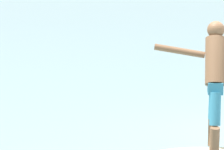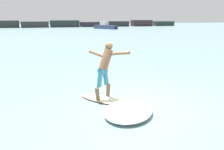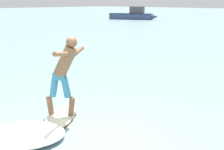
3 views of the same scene
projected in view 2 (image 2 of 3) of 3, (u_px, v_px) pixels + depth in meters
name	position (u px, v px, depth m)	size (l,w,h in m)	color
ground_plane	(138.00, 103.00, 6.96)	(200.00, 200.00, 0.00)	gray
rock_jetty_breakwater	(83.00, 24.00, 66.85)	(58.40, 5.00, 1.95)	#2A332D
surfboard	(104.00, 99.00, 7.14)	(1.60, 1.76, 0.22)	beige
surfer	(105.00, 65.00, 6.97)	(1.03, 1.50, 1.79)	brown
fishing_boat_near_jetty	(104.00, 26.00, 54.35)	(4.89, 7.75, 2.86)	#3A4575
wave_foam_at_tail	(128.00, 111.00, 6.11)	(2.09, 2.15, 0.19)	white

